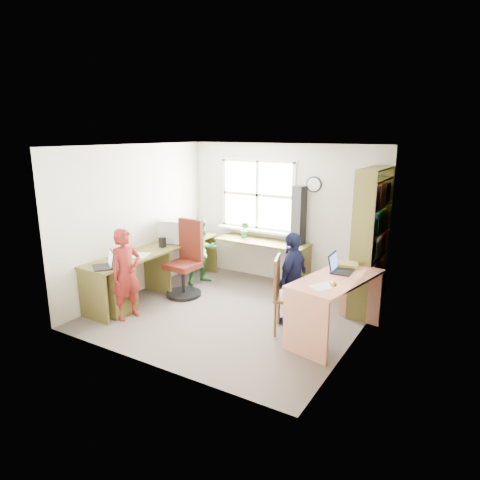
{
  "coord_description": "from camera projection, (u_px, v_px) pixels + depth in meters",
  "views": [
    {
      "loc": [
        3.11,
        -4.93,
        2.58
      ],
      "look_at": [
        0.0,
        0.25,
        1.05
      ],
      "focal_mm": 32.0,
      "sensor_mm": 36.0,
      "label": 1
    }
  ],
  "objects": [
    {
      "name": "room",
      "position": [
        235.0,
        231.0,
        6.06
      ],
      "size": [
        3.64,
        3.44,
        2.44
      ],
      "color": "#4C433C",
      "rests_on": "ground"
    },
    {
      "name": "l_desk",
      "position": [
        150.0,
        274.0,
        6.59
      ],
      "size": [
        2.38,
        2.95,
        0.75
      ],
      "color": "brown",
      "rests_on": "ground"
    },
    {
      "name": "right_desk",
      "position": [
        336.0,
        294.0,
        5.4
      ],
      "size": [
        0.91,
        1.51,
        0.81
      ],
      "rotation": [
        0.0,
        0.0,
        -0.19
      ],
      "color": "tan",
      "rests_on": "ground"
    },
    {
      "name": "bookshelf",
      "position": [
        371.0,
        244.0,
        6.2
      ],
      "size": [
        0.3,
        1.02,
        2.1
      ],
      "color": "brown",
      "rests_on": "ground"
    },
    {
      "name": "swivel_chair",
      "position": [
        186.0,
        263.0,
        6.89
      ],
      "size": [
        0.59,
        0.59,
        1.22
      ],
      "rotation": [
        0.0,
        0.0,
        -0.03
      ],
      "color": "black",
      "rests_on": "ground"
    },
    {
      "name": "wooden_chair",
      "position": [
        286.0,
        292.0,
        5.58
      ],
      "size": [
        0.56,
        0.56,
        1.02
      ],
      "rotation": [
        0.0,
        0.0,
        0.33
      ],
      "color": "brown",
      "rests_on": "ground"
    },
    {
      "name": "crt_monitor",
      "position": [
        174.0,
        231.0,
        7.24
      ],
      "size": [
        0.49,
        0.46,
        0.4
      ],
      "rotation": [
        0.0,
        0.0,
        0.29
      ],
      "color": "#BCBCC1",
      "rests_on": "l_desk"
    },
    {
      "name": "laptop_left",
      "position": [
        106.0,
        264.0,
        5.94
      ],
      "size": [
        0.43,
        0.41,
        0.23
      ],
      "rotation": [
        0.0,
        0.0,
        -0.61
      ],
      "color": "black",
      "rests_on": "l_desk"
    },
    {
      "name": "laptop_right",
      "position": [
        339.0,
        267.0,
        5.57
      ],
      "size": [
        0.3,
        0.36,
        0.24
      ],
      "rotation": [
        0.0,
        0.0,
        1.61
      ],
      "color": "black",
      "rests_on": "right_desk"
    },
    {
      "name": "speaker_a",
      "position": [
        162.0,
        242.0,
        6.96
      ],
      "size": [
        0.09,
        0.09,
        0.17
      ],
      "rotation": [
        0.0,
        0.0,
        -0.08
      ],
      "color": "black",
      "rests_on": "l_desk"
    },
    {
      "name": "speaker_b",
      "position": [
        184.0,
        234.0,
        7.49
      ],
      "size": [
        0.11,
        0.11,
        0.18
      ],
      "rotation": [
        0.0,
        0.0,
        0.33
      ],
      "color": "black",
      "rests_on": "l_desk"
    },
    {
      "name": "cd_tower",
      "position": [
        299.0,
        215.0,
        7.07
      ],
      "size": [
        0.24,
        0.22,
        0.98
      ],
      "rotation": [
        0.0,
        0.0,
        -0.27
      ],
      "color": "black",
      "rests_on": "l_desk"
    },
    {
      "name": "game_box",
      "position": [
        347.0,
        264.0,
        5.78
      ],
      "size": [
        0.34,
        0.34,
        0.06
      ],
      "rotation": [
        0.0,
        0.0,
        0.27
      ],
      "color": "red",
      "rests_on": "right_desk"
    },
    {
      "name": "paper_a",
      "position": [
        141.0,
        255.0,
        6.53
      ],
      "size": [
        0.32,
        0.38,
        0.0
      ],
      "rotation": [
        0.0,
        0.0,
        0.36
      ],
      "color": "white",
      "rests_on": "l_desk"
    },
    {
      "name": "paper_b",
      "position": [
        322.0,
        286.0,
        5.03
      ],
      "size": [
        0.32,
        0.36,
        0.0
      ],
      "rotation": [
        0.0,
        0.0,
        -0.51
      ],
      "color": "white",
      "rests_on": "right_desk"
    },
    {
      "name": "potted_plant",
      "position": [
        245.0,
        230.0,
        7.58
      ],
      "size": [
        0.17,
        0.14,
        0.29
      ],
      "primitive_type": "imported",
      "rotation": [
        0.0,
        0.0,
        -0.04
      ],
      "color": "#357830",
      "rests_on": "l_desk"
    },
    {
      "name": "person_red",
      "position": [
        126.0,
        274.0,
        5.98
      ],
      "size": [
        0.4,
        0.53,
        1.3
      ],
      "primitive_type": "imported",
      "rotation": [
        0.0,
        0.0,
        1.36
      ],
      "color": "maroon",
      "rests_on": "ground"
    },
    {
      "name": "person_green",
      "position": [
        203.0,
        251.0,
        7.4
      ],
      "size": [
        0.61,
        0.68,
        1.16
      ],
      "primitive_type": "imported",
      "rotation": [
        0.0,
        0.0,
        1.22
      ],
      "color": "#327D3B",
      "rests_on": "ground"
    },
    {
      "name": "person_navy",
      "position": [
        293.0,
        278.0,
        5.83
      ],
      "size": [
        0.32,
        0.76,
        1.29
      ],
      "primitive_type": "imported",
      "rotation": [
        0.0,
        0.0,
        -1.58
      ],
      "color": "#13183C",
      "rests_on": "ground"
    }
  ]
}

